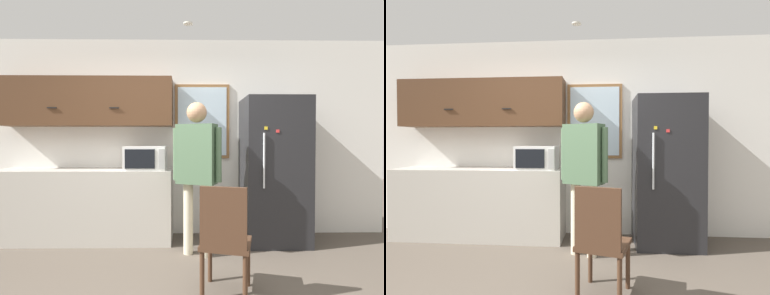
% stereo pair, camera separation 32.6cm
% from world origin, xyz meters
% --- Properties ---
extents(back_wall, '(6.00, 0.06, 2.70)m').
position_xyz_m(back_wall, '(0.00, 2.06, 1.35)').
color(back_wall, white).
rests_on(back_wall, ground_plane).
extents(counter, '(2.24, 0.57, 0.93)m').
position_xyz_m(counter, '(-1.08, 1.75, 0.46)').
color(counter, '#BCB7AD').
rests_on(counter, ground_plane).
extents(upper_cabinets, '(2.24, 0.38, 0.63)m').
position_xyz_m(upper_cabinets, '(-1.08, 1.85, 1.81)').
color(upper_cabinets, '#51331E').
extents(microwave, '(0.52, 0.40, 0.30)m').
position_xyz_m(microwave, '(-0.30, 1.69, 1.08)').
color(microwave, white).
rests_on(microwave, counter).
extents(person, '(0.54, 0.37, 1.74)m').
position_xyz_m(person, '(0.34, 1.23, 1.06)').
color(person, beige).
rests_on(person, ground_plane).
extents(refrigerator, '(0.79, 0.72, 1.84)m').
position_xyz_m(refrigerator, '(1.35, 1.68, 0.92)').
color(refrigerator, '#232326').
rests_on(refrigerator, ground_plane).
extents(chair, '(0.50, 0.50, 0.94)m').
position_xyz_m(chair, '(0.55, 0.30, 0.51)').
color(chair, '#472D1E').
rests_on(chair, ground_plane).
extents(window, '(0.75, 0.05, 1.02)m').
position_xyz_m(window, '(0.44, 2.02, 1.57)').
color(window, olive).
extents(ceiling_light, '(0.11, 0.11, 0.01)m').
position_xyz_m(ceiling_light, '(0.25, 1.41, 2.68)').
color(ceiling_light, white).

